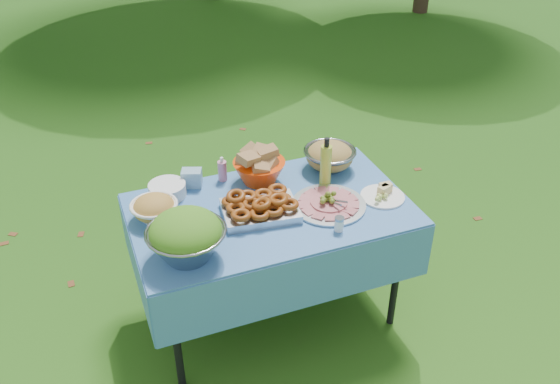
{
  "coord_description": "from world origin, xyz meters",
  "views": [
    {
      "loc": [
        -0.88,
        -2.41,
        2.54
      ],
      "look_at": [
        0.05,
        0.0,
        0.85
      ],
      "focal_mm": 38.0,
      "sensor_mm": 36.0,
      "label": 1
    }
  ],
  "objects_px": {
    "salad_bowl": "(186,236)",
    "bread_bowl": "(259,166)",
    "pasta_bowl_steel": "(330,156)",
    "oil_bottle": "(326,161)",
    "picnic_table": "(271,264)",
    "charcuterie_platter": "(329,199)",
    "plate_stack": "(167,190)"
  },
  "relations": [
    {
      "from": "charcuterie_platter",
      "to": "pasta_bowl_steel",
      "type": "bearing_deg",
      "value": 64.48
    },
    {
      "from": "picnic_table",
      "to": "bread_bowl",
      "type": "distance_m",
      "value": 0.55
    },
    {
      "from": "salad_bowl",
      "to": "pasta_bowl_steel",
      "type": "bearing_deg",
      "value": 27.53
    },
    {
      "from": "bread_bowl",
      "to": "charcuterie_platter",
      "type": "bearing_deg",
      "value": -54.49
    },
    {
      "from": "bread_bowl",
      "to": "plate_stack",
      "type": "bearing_deg",
      "value": 175.34
    },
    {
      "from": "salad_bowl",
      "to": "bread_bowl",
      "type": "bearing_deg",
      "value": 43.49
    },
    {
      "from": "picnic_table",
      "to": "bread_bowl",
      "type": "xyz_separation_m",
      "value": [
        0.03,
        0.27,
        0.48
      ]
    },
    {
      "from": "picnic_table",
      "to": "pasta_bowl_steel",
      "type": "distance_m",
      "value": 0.71
    },
    {
      "from": "charcuterie_platter",
      "to": "oil_bottle",
      "type": "height_order",
      "value": "oil_bottle"
    },
    {
      "from": "oil_bottle",
      "to": "salad_bowl",
      "type": "bearing_deg",
      "value": -157.87
    },
    {
      "from": "salad_bowl",
      "to": "plate_stack",
      "type": "relative_size",
      "value": 1.84
    },
    {
      "from": "salad_bowl",
      "to": "pasta_bowl_steel",
      "type": "height_order",
      "value": "salad_bowl"
    },
    {
      "from": "bread_bowl",
      "to": "charcuterie_platter",
      "type": "distance_m",
      "value": 0.45
    },
    {
      "from": "plate_stack",
      "to": "charcuterie_platter",
      "type": "height_order",
      "value": "charcuterie_platter"
    },
    {
      "from": "pasta_bowl_steel",
      "to": "charcuterie_platter",
      "type": "xyz_separation_m",
      "value": [
        -0.17,
        -0.36,
        -0.03
      ]
    },
    {
      "from": "picnic_table",
      "to": "oil_bottle",
      "type": "bearing_deg",
      "value": 17.92
    },
    {
      "from": "picnic_table",
      "to": "charcuterie_platter",
      "type": "distance_m",
      "value": 0.53
    },
    {
      "from": "salad_bowl",
      "to": "pasta_bowl_steel",
      "type": "distance_m",
      "value": 1.09
    },
    {
      "from": "oil_bottle",
      "to": "plate_stack",
      "type": "bearing_deg",
      "value": 166.97
    },
    {
      "from": "salad_bowl",
      "to": "oil_bottle",
      "type": "relative_size",
      "value": 1.3
    },
    {
      "from": "salad_bowl",
      "to": "pasta_bowl_steel",
      "type": "xyz_separation_m",
      "value": [
        0.97,
        0.5,
        -0.04
      ]
    },
    {
      "from": "picnic_table",
      "to": "plate_stack",
      "type": "relative_size",
      "value": 7.24
    },
    {
      "from": "pasta_bowl_steel",
      "to": "charcuterie_platter",
      "type": "distance_m",
      "value": 0.4
    },
    {
      "from": "plate_stack",
      "to": "pasta_bowl_steel",
      "type": "distance_m",
      "value": 0.95
    },
    {
      "from": "plate_stack",
      "to": "bread_bowl",
      "type": "xyz_separation_m",
      "value": [
        0.51,
        -0.04,
        0.06
      ]
    },
    {
      "from": "salad_bowl",
      "to": "plate_stack",
      "type": "bearing_deg",
      "value": 87.67
    },
    {
      "from": "charcuterie_platter",
      "to": "oil_bottle",
      "type": "relative_size",
      "value": 1.38
    },
    {
      "from": "picnic_table",
      "to": "pasta_bowl_steel",
      "type": "relative_size",
      "value": 4.88
    },
    {
      "from": "bread_bowl",
      "to": "charcuterie_platter",
      "type": "height_order",
      "value": "bread_bowl"
    },
    {
      "from": "bread_bowl",
      "to": "oil_bottle",
      "type": "bearing_deg",
      "value": -24.76
    },
    {
      "from": "picnic_table",
      "to": "salad_bowl",
      "type": "distance_m",
      "value": 0.75
    },
    {
      "from": "picnic_table",
      "to": "plate_stack",
      "type": "bearing_deg",
      "value": 146.63
    }
  ]
}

